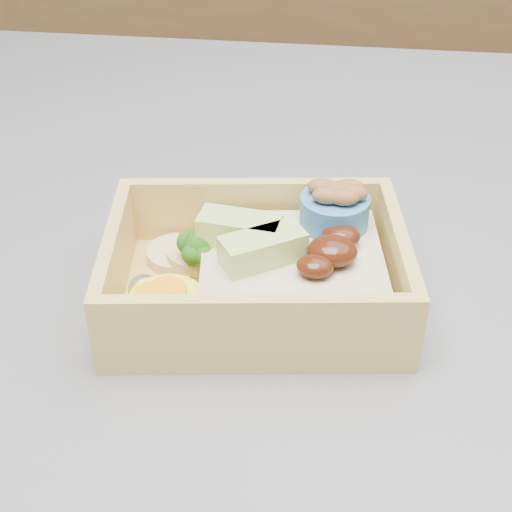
# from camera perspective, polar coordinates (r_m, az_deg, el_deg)

# --- Properties ---
(bento_box) EXTENTS (0.18, 0.14, 0.06)m
(bento_box) POSITION_cam_1_polar(r_m,az_deg,el_deg) (0.41, 0.75, -1.09)
(bento_box) COLOR tan
(bento_box) RESTS_ON island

